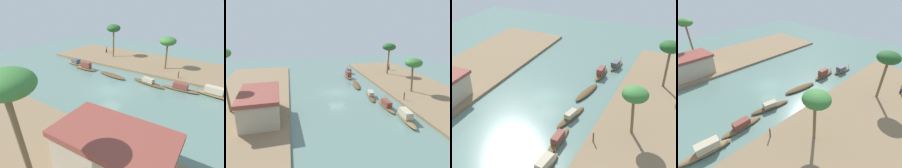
{
  "view_description": "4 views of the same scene",
  "coord_description": "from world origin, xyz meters",
  "views": [
    {
      "loc": [
        -12.91,
        18.69,
        11.02
      ],
      "look_at": [
        0.49,
        -0.93,
        0.45
      ],
      "focal_mm": 30.01,
      "sensor_mm": 36.0,
      "label": 1
    },
    {
      "loc": [
        -31.82,
        7.24,
        11.55
      ],
      "look_at": [
        1.74,
        -0.58,
        0.88
      ],
      "focal_mm": 33.5,
      "sensor_mm": 36.0,
      "label": 2
    },
    {
      "loc": [
        -29.15,
        -16.08,
        20.48
      ],
      "look_at": [
        2.03,
        -1.23,
        1.08
      ],
      "focal_mm": 48.02,
      "sensor_mm": 36.0,
      "label": 3
    },
    {
      "loc": [
        -13.89,
        -19.21,
        14.48
      ],
      "look_at": [
        1.52,
        -3.27,
        1.02
      ],
      "focal_mm": 28.73,
      "sensor_mm": 36.0,
      "label": 4
    }
  ],
  "objects": [
    {
      "name": "river_water",
      "position": [
        0.0,
        0.0,
        0.0
      ],
      "size": [
        67.39,
        67.39,
        0.0
      ],
      "primitive_type": "plane",
      "color": "slate",
      "rests_on": "ground"
    },
    {
      "name": "riverbank_right",
      "position": [
        0.0,
        13.67,
        0.18
      ],
      "size": [
        40.04,
        11.86,
        0.36
      ],
      "primitive_type": "cube",
      "color": "#846B4C",
      "rests_on": "ground"
    },
    {
      "name": "sampan_with_tall_canopy",
      "position": [
        -11.78,
        -5.73,
        0.51
      ],
      "size": [
        5.08,
        1.45,
        1.31
      ],
      "rotation": [
        0.0,
        0.0,
        -0.1
      ],
      "color": "brown",
      "rests_on": "river_water"
    },
    {
      "name": "sampan_with_red_awning",
      "position": [
        -3.26,
        -4.64,
        0.32
      ],
      "size": [
        5.35,
        1.92,
        0.95
      ],
      "rotation": [
        0.0,
        0.0,
        -0.2
      ],
      "color": "brown",
      "rests_on": "river_water"
    },
    {
      "name": "sampan_upstream_small",
      "position": [
        12.02,
        -5.42,
        0.42
      ],
      "size": [
        3.96,
        1.5,
        1.12
      ],
      "rotation": [
        0.0,
        0.0,
        -0.12
      ],
      "color": "brown",
      "rests_on": "river_water"
    },
    {
      "name": "sampan_open_hull",
      "position": [
        -7.65,
        -5.16,
        0.38
      ],
      "size": [
        4.91,
        0.9,
        1.05
      ],
      "rotation": [
        0.0,
        0.0,
        -0.0
      ],
      "color": "brown",
      "rests_on": "river_water"
    },
    {
      "name": "sampan_foreground",
      "position": [
        2.73,
        -4.22,
        0.21
      ],
      "size": [
        5.44,
        1.86,
        0.42
      ],
      "rotation": [
        0.0,
        0.0,
        -0.15
      ],
      "color": "brown",
      "rests_on": "river_water"
    },
    {
      "name": "palm_tree_left_far",
      "position": [
        8.45,
        -13.11,
        5.94
      ],
      "size": [
        2.77,
        2.77,
        6.49
      ],
      "color": "brown",
      "rests_on": "riverbank_left"
    },
    {
      "name": "person_on_near_bank",
      "position": [
        11.66,
        -15.02,
        1.06
      ],
      "size": [
        0.43,
        0.41,
        1.56
      ],
      "rotation": [
        0.0,
        0.0,
        5.8
      ],
      "color": "#232328",
      "rests_on": "riverbank_left"
    },
    {
      "name": "riverbank_left",
      "position": [
        0.0,
        -13.67,
        0.18
      ],
      "size": [
        40.04,
        11.86,
        0.36
      ],
      "primitive_type": "cube",
      "color": "#846B4C",
      "rests_on": "ground"
    },
    {
      "name": "sampan_downstream_large",
      "position": [
        8.32,
        -4.25,
        0.5
      ],
      "size": [
        4.42,
        1.01,
        1.38
      ],
      "rotation": [
        0.0,
        0.0,
        0.01
      ],
      "color": "brown",
      "rests_on": "river_water"
    },
    {
      "name": "mooring_post",
      "position": [
        -6.39,
        -8.54,
        0.91
      ],
      "size": [
        0.14,
        0.14,
        1.11
      ],
      "primitive_type": "cylinder",
      "color": "#4C3823",
      "rests_on": "riverbank_left"
    },
    {
      "name": "palm_tree_left_near",
      "position": [
        -3.22,
        -11.58,
        4.98
      ],
      "size": [
        2.69,
        2.69,
        5.46
      ],
      "color": "brown",
      "rests_on": "riverbank_left"
    },
    {
      "name": "riverside_building",
      "position": [
        -7.76,
        10.96,
        2.01
      ],
      "size": [
        7.93,
        4.78,
        3.26
      ],
      "rotation": [
        0.0,
        0.0,
        0.05
      ],
      "color": "tan",
      "rests_on": "riverbank_right"
    }
  ]
}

